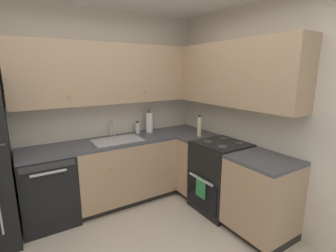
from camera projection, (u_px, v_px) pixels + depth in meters
wall_back at (82, 110)px, 3.32m from camera, size 3.53×0.05×2.59m
wall_right at (283, 118)px, 2.73m from camera, size 0.05×3.65×2.59m
dishwasher at (48, 188)px, 2.96m from camera, size 0.60×0.63×0.87m
lower_cabinets_back at (125, 171)px, 3.47m from camera, size 1.35×0.62×0.87m
countertop_back at (123, 140)px, 3.36m from camera, size 2.56×0.60×0.03m
lower_cabinets_right at (239, 187)px, 2.97m from camera, size 0.62×1.55×0.87m
countertop_right at (242, 152)px, 2.87m from camera, size 0.60×1.55×0.03m
oven_range at (221, 176)px, 3.25m from camera, size 0.68×0.62×1.05m
upper_cabinets_back at (105, 74)px, 3.20m from camera, size 2.24×0.34×0.77m
upper_cabinets_right at (226, 74)px, 3.13m from camera, size 0.32×2.10×0.77m
sink at (118, 143)px, 3.30m from camera, size 0.64×0.40×0.10m
faucet at (112, 127)px, 3.43m from camera, size 0.07×0.16×0.23m
soap_bottle at (138, 128)px, 3.65m from camera, size 0.07×0.07×0.18m
paper_towel_roll at (149, 122)px, 3.72m from camera, size 0.11×0.11×0.36m
oil_bottle at (199, 126)px, 3.48m from camera, size 0.06×0.06×0.30m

